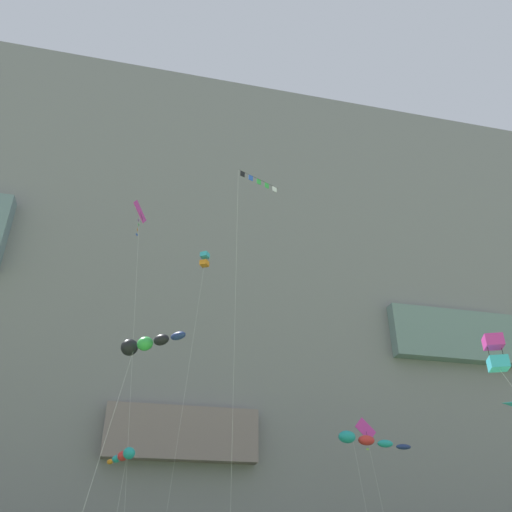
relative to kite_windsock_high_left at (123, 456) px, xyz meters
name	(u,v)px	position (x,y,z in m)	size (l,w,h in m)	color
cliff_face	(180,322)	(4.66, 27.10, 20.60)	(180.00, 28.57, 57.92)	gray
kite_windsock_high_left	(123,456)	(0.00, 0.00, 0.00)	(1.89, 4.27, 8.78)	teal
kite_box_low_left	(204,261)	(4.85, 5.06, 17.09)	(2.71, 2.84, 26.25)	#38B2D1
kite_diamond_low_right	(366,433)	(18.90, 6.39, 3.55)	(1.95, 2.78, 13.19)	#CC3399
kite_windsock_near_cliff	(144,344)	(0.45, -8.12, 4.21)	(4.48, 4.96, 13.04)	black
kite_box_upper_right	(496,353)	(13.47, -18.30, 1.16)	(1.30, 6.41, 10.21)	#CC3399
kite_banner_upper_left	(256,204)	(7.74, -2.44, 18.32)	(4.12, 3.75, 29.38)	black
kite_diamond_mid_right	(140,218)	(-1.05, 4.73, 20.51)	(2.57, 5.36, 30.73)	#CC3399
kite_windsock_mid_center	(365,440)	(17.56, 3.80, 2.44)	(6.60, 4.72, 11.39)	teal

